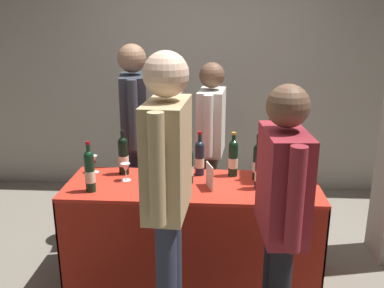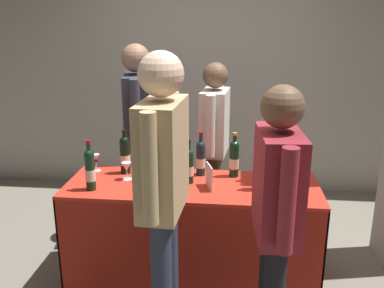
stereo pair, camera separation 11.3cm
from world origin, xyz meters
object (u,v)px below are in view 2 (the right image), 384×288
tasting_table (192,215)px  featured_wine_bottle (278,179)px  wine_glass_near_taster (170,175)px  wine_glass_near_vendor (96,159)px  taster_foreground_right (276,206)px  vendor_presenter (214,137)px  display_bottle_0 (90,169)px  wine_glass_mid (126,167)px

tasting_table → featured_wine_bottle: (0.58, -0.17, 0.37)m
tasting_table → wine_glass_near_taster: 0.39m
featured_wine_bottle → wine_glass_near_vendor: bearing=164.8°
wine_glass_near_vendor → taster_foreground_right: 1.58m
wine_glass_near_vendor → vendor_presenter: bearing=30.6°
wine_glass_near_vendor → wine_glass_near_taster: bearing=-25.8°
tasting_table → display_bottle_0: 0.80m
wine_glass_mid → wine_glass_near_taster: size_ratio=0.92×
vendor_presenter → featured_wine_bottle: bearing=32.9°
tasting_table → display_bottle_0: size_ratio=5.08×
taster_foreground_right → vendor_presenter: bearing=11.6°
featured_wine_bottle → wine_glass_near_vendor: (-1.34, 0.36, -0.03)m
display_bottle_0 → vendor_presenter: size_ratio=0.23×
tasting_table → display_bottle_0: bearing=-166.3°
tasting_table → wine_glass_mid: bearing=174.6°
tasting_table → taster_foreground_right: size_ratio=1.12×
tasting_table → vendor_presenter: vendor_presenter is taller
tasting_table → vendor_presenter: 0.83m
display_bottle_0 → wine_glass_near_taster: bearing=6.7°
wine_glass_near_taster → vendor_presenter: size_ratio=0.09×
wine_glass_near_vendor → wine_glass_near_taster: size_ratio=0.94×
wine_glass_near_taster → wine_glass_mid: bearing=156.4°
tasting_table → wine_glass_mid: wine_glass_mid is taller
wine_glass_near_vendor → wine_glass_near_taster: (0.62, -0.30, 0.01)m
taster_foreground_right → tasting_table: bearing=32.1°
tasting_table → wine_glass_near_vendor: 0.86m
tasting_table → featured_wine_bottle: size_ratio=5.75×
vendor_presenter → display_bottle_0: bearing=-36.7°
vendor_presenter → taster_foreground_right: bearing=21.1°
wine_glass_near_vendor → vendor_presenter: 1.03m
tasting_table → taster_foreground_right: bearing=-53.9°
display_bottle_0 → vendor_presenter: vendor_presenter is taller
featured_wine_bottle → vendor_presenter: bearing=117.5°
wine_glass_near_vendor → wine_glass_mid: (0.28, -0.15, -0.00)m
wine_glass_near_taster → featured_wine_bottle: bearing=-5.2°
tasting_table → featured_wine_bottle: 0.71m
featured_wine_bottle → display_bottle_0: bearing=179.8°
display_bottle_0 → wine_glass_near_vendor: size_ratio=2.65×
featured_wine_bottle → display_bottle_0: size_ratio=0.88×
wine_glass_near_vendor → taster_foreground_right: size_ratio=0.08×
display_bottle_0 → wine_glass_near_vendor: bearing=102.8°
tasting_table → wine_glass_near_taster: wine_glass_near_taster is taller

